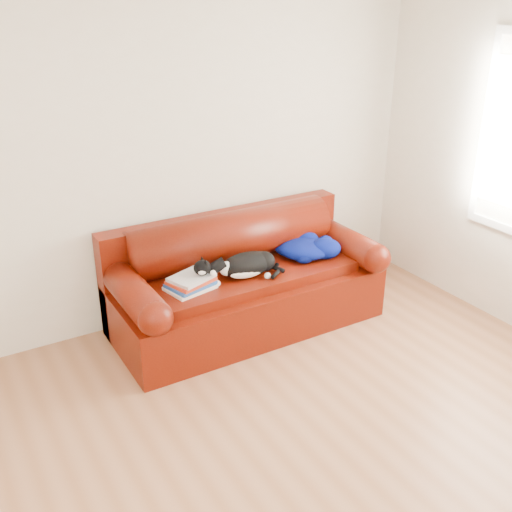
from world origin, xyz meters
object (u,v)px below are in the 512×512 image
at_px(sofa_base, 247,298).
at_px(blanket, 307,247).
at_px(book_stack, 191,283).
at_px(cat, 247,265).

bearing_deg(sofa_base, blanket, -2.90).
bearing_deg(sofa_base, book_stack, -169.56).
bearing_deg(cat, book_stack, -172.17).
height_order(sofa_base, blanket, blanket).
distance_m(book_stack, cat, 0.46).
height_order(book_stack, cat, cat).
xyz_separation_m(sofa_base, blanket, (0.55, -0.03, 0.33)).
distance_m(sofa_base, blanket, 0.64).
relative_size(sofa_base, blanket, 3.82).
bearing_deg(blanket, cat, -171.78).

